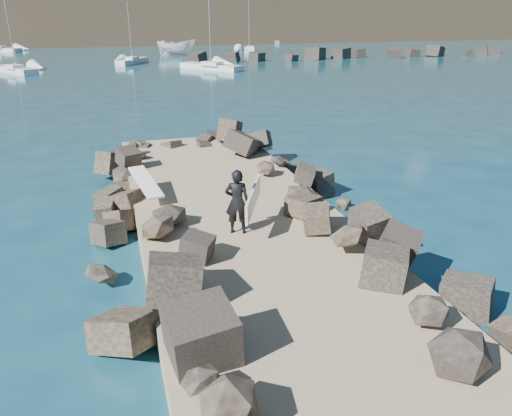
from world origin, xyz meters
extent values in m
plane|color=#0F384C|center=(0.00, 0.00, 0.00)|extent=(800.00, 800.00, 0.00)
cube|color=#8C7759|center=(0.00, -2.00, 0.30)|extent=(6.00, 26.00, 0.60)
cube|color=black|center=(-2.90, -1.50, 0.50)|extent=(2.60, 22.00, 1.00)
cube|color=black|center=(2.90, -1.50, 0.50)|extent=(2.60, 22.00, 1.00)
cube|color=black|center=(35.00, 55.00, 0.60)|extent=(52.00, 4.00, 1.20)
cube|color=white|center=(-2.53, 3.07, 1.04)|extent=(0.98, 2.18, 0.07)
imported|color=silver|center=(7.62, 67.90, 1.15)|extent=(6.37, 4.25, 2.30)
imported|color=black|center=(-0.36, -0.43, 1.51)|extent=(0.77, 0.63, 1.81)
cube|color=silver|center=(0.09, -0.43, 1.56)|extent=(1.02, 2.07, 0.71)
cube|color=silver|center=(31.39, 92.91, 0.25)|extent=(2.00, 6.06, 0.80)
cylinder|color=gray|center=(31.39, 92.91, 3.87)|extent=(0.12, 0.12, 6.54)
cube|color=silver|center=(31.39, 92.21, 0.75)|extent=(1.14, 1.76, 0.44)
cube|color=silver|center=(8.49, 46.02, 0.25)|extent=(6.41, 7.69, 0.80)
cylinder|color=gray|center=(8.49, 46.02, 5.14)|extent=(0.12, 0.12, 9.08)
cube|color=silver|center=(8.49, 45.23, 0.75)|extent=(2.44, 2.64, 0.44)
cube|color=silver|center=(0.19, 55.44, 0.25)|extent=(4.51, 6.03, 0.80)
cylinder|color=gray|center=(0.19, 55.44, 4.04)|extent=(0.12, 0.12, 6.89)
cube|color=silver|center=(0.19, 54.81, 0.75)|extent=(1.78, 2.02, 0.44)
cube|color=silver|center=(-12.63, 48.73, 0.25)|extent=(5.18, 7.18, 0.80)
cylinder|color=gray|center=(-12.63, 48.73, 4.66)|extent=(0.12, 0.12, 8.13)
cube|color=silver|center=(-12.63, 47.97, 0.75)|extent=(2.07, 2.38, 0.44)
cube|color=silver|center=(20.12, 70.93, 0.25)|extent=(3.37, 7.31, 0.80)
cylinder|color=gray|center=(20.12, 70.93, 4.53)|extent=(0.12, 0.12, 7.87)
cube|color=silver|center=(20.12, 70.10, 0.75)|extent=(1.62, 2.23, 0.44)
camera|label=1|loc=(-3.45, -12.65, 6.30)|focal=35.00mm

